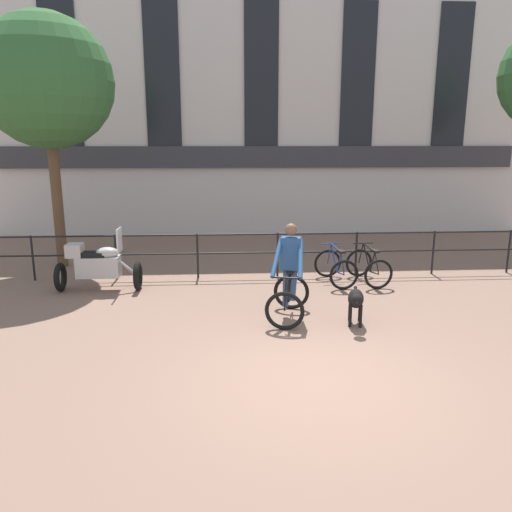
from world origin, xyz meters
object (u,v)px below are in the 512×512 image
object	(u,v)px
cyclist_with_bike	(289,276)
dog	(356,300)
parked_bicycle_mid_left	(368,267)
parked_bicycle_near_lamp	(336,268)
parked_motorcycle	(98,265)

from	to	relation	value
cyclist_with_bike	dog	size ratio (longest dim) A/B	1.92
cyclist_with_bike	dog	distance (m)	1.25
dog	parked_bicycle_mid_left	distance (m)	2.80
parked_bicycle_near_lamp	parked_bicycle_mid_left	size ratio (longest dim) A/B	1.00
parked_bicycle_near_lamp	parked_motorcycle	bearing A→B (deg)	-5.37
cyclist_with_bike	parked_bicycle_mid_left	xyz separation A→B (m)	(2.07, 2.09, -0.41)
dog	parked_motorcycle	size ratio (longest dim) A/B	0.51
cyclist_with_bike	parked_motorcycle	size ratio (longest dim) A/B	0.97
parked_motorcycle	parked_bicycle_near_lamp	xyz separation A→B (m)	(5.19, 0.24, -0.20)
cyclist_with_bike	parked_motorcycle	distance (m)	4.29
dog	parked_bicycle_mid_left	xyz separation A→B (m)	(0.98, 2.62, -0.11)
cyclist_with_bike	parked_bicycle_near_lamp	bearing A→B (deg)	71.31
dog	parked_bicycle_near_lamp	world-z (taller)	parked_bicycle_near_lamp
parked_bicycle_near_lamp	cyclist_with_bike	bearing A→B (deg)	49.66
cyclist_with_bike	dog	xyz separation A→B (m)	(1.10, -0.53, -0.30)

